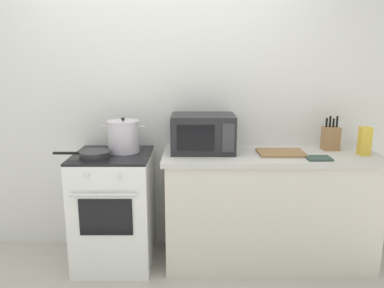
# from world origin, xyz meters

# --- Properties ---
(back_wall) EXTENTS (4.40, 0.10, 2.50)m
(back_wall) POSITION_xyz_m (0.30, 0.97, 1.25)
(back_wall) COLOR silver
(back_wall) RESTS_ON ground_plane
(lower_cabinet_right) EXTENTS (1.64, 0.56, 0.88)m
(lower_cabinet_right) POSITION_xyz_m (0.90, 0.62, 0.44)
(lower_cabinet_right) COLOR beige
(lower_cabinet_right) RESTS_ON ground_plane
(countertop_right) EXTENTS (1.70, 0.60, 0.04)m
(countertop_right) POSITION_xyz_m (0.90, 0.62, 0.90)
(countertop_right) COLOR beige
(countertop_right) RESTS_ON lower_cabinet_right
(stove) EXTENTS (0.60, 0.64, 0.92)m
(stove) POSITION_xyz_m (-0.35, 0.60, 0.46)
(stove) COLOR white
(stove) RESTS_ON ground_plane
(stock_pot) EXTENTS (0.34, 0.25, 0.28)m
(stock_pot) POSITION_xyz_m (-0.27, 0.67, 1.05)
(stock_pot) COLOR silver
(stock_pot) RESTS_ON stove
(frying_pan) EXTENTS (0.43, 0.23, 0.05)m
(frying_pan) POSITION_xyz_m (-0.46, 0.49, 0.95)
(frying_pan) COLOR #28282B
(frying_pan) RESTS_ON stove
(microwave) EXTENTS (0.50, 0.37, 0.30)m
(microwave) POSITION_xyz_m (0.37, 0.68, 1.07)
(microwave) COLOR #232326
(microwave) RESTS_ON countertop_right
(cutting_board) EXTENTS (0.36, 0.26, 0.02)m
(cutting_board) POSITION_xyz_m (0.98, 0.60, 0.93)
(cutting_board) COLOR #997047
(cutting_board) RESTS_ON countertop_right
(knife_block) EXTENTS (0.13, 0.10, 0.28)m
(knife_block) POSITION_xyz_m (1.41, 0.74, 1.02)
(knife_block) COLOR #997047
(knife_block) RESTS_ON countertop_right
(pasta_box) EXTENTS (0.08, 0.08, 0.22)m
(pasta_box) POSITION_xyz_m (1.61, 0.57, 1.03)
(pasta_box) COLOR gold
(pasta_box) RESTS_ON countertop_right
(oven_mitt) EXTENTS (0.18, 0.14, 0.02)m
(oven_mitt) POSITION_xyz_m (1.22, 0.44, 0.93)
(oven_mitt) COLOR #384C42
(oven_mitt) RESTS_ON countertop_right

